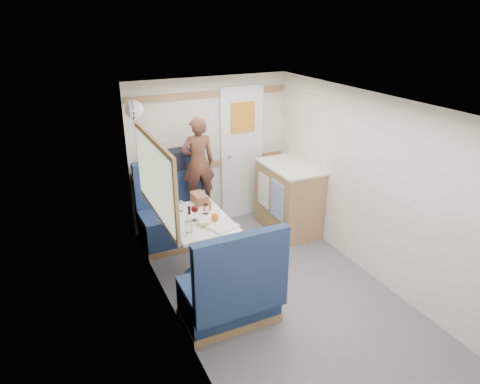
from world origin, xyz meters
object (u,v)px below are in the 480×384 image
cheese_block (204,223)px  tumbler_right (206,209)px  person (198,162)px  pepper_grinder (189,210)px  tumbler_mid (180,206)px  wine_glass (195,210)px  beer_glass (209,206)px  tumbler_left (189,227)px  bread_loaf (199,198)px  dinette_table (198,231)px  orange_fruit (215,217)px  bench_far (176,220)px  duffel_bag (173,160)px  bench_near (232,296)px  salt_grinder (198,221)px  tray (219,224)px  galley_counter (288,198)px  dome_light (134,110)px

cheese_block → tumbler_right: 0.31m
person → pepper_grinder: size_ratio=12.90×
tumbler_mid → wine_glass: bearing=-77.1°
cheese_block → beer_glass: size_ratio=1.02×
tumbler_left → bread_loaf: bearing=61.4°
dinette_table → pepper_grinder: (-0.05, 0.14, 0.20)m
orange_fruit → tumbler_right: size_ratio=0.72×
bench_far → tumbler_right: size_ratio=9.72×
cheese_block → tumbler_right: tumbler_right is taller
orange_fruit → cheese_block: 0.15m
beer_glass → pepper_grinder: 0.23m
bench_far → pepper_grinder: bench_far is taller
duffel_bag → bread_loaf: duffel_bag is taller
bench_near → person: size_ratio=0.92×
cheese_block → tumbler_left: tumbler_left is taller
salt_grinder → pepper_grinder: bearing=89.5°
tumbler_mid → bench_near: bearing=-84.4°
tray → cheese_block: bearing=166.7°
dinette_table → bench_far: (-0.00, 0.86, -0.27)m
tumbler_mid → galley_counter: bearing=10.5°
tumbler_right → dinette_table: bearing=-148.7°
bench_far → orange_fruit: bearing=-82.5°
orange_fruit → bread_loaf: bearing=87.5°
dome_light → beer_glass: size_ratio=2.14×
bread_loaf → dome_light: bearing=139.0°
tumbler_right → pepper_grinder: (-0.17, 0.07, -0.01)m
bench_near → beer_glass: size_ratio=11.24×
tumbler_left → tumbler_right: size_ratio=1.13×
duffel_bag → wine_glass: 1.17m
pepper_grinder → salt_grinder: (-0.00, -0.28, 0.00)m
wine_glass → tumbler_mid: bearing=102.9°
bench_far → tumbler_left: 1.24m
tumbler_right → pepper_grinder: 0.18m
pepper_grinder → orange_fruit: bearing=-58.0°
bench_far → salt_grinder: bearing=-92.9°
tumbler_left → salt_grinder: 0.18m
tumbler_right → salt_grinder: tumbler_right is taller
dinette_table → galley_counter: 1.57m
person → tray: bearing=83.9°
person → wine_glass: 1.01m
beer_glass → person: bearing=77.9°
dome_light → bread_loaf: 1.22m
duffel_bag → tumbler_mid: size_ratio=4.52×
orange_fruit → wine_glass: size_ratio=0.46×
bench_near → bread_loaf: size_ratio=4.18×
duffel_bag → tumbler_mid: 0.92m
dome_light → pepper_grinder: 1.26m
person → tumbler_mid: bearing=58.3°
orange_fruit → cheese_block: orange_fruit is taller
galley_counter → wine_glass: bearing=-158.9°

